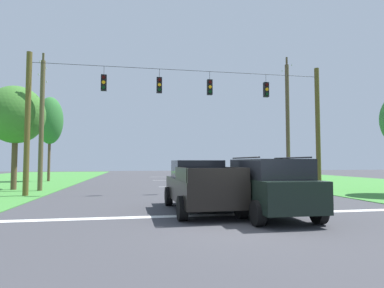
{
  "coord_description": "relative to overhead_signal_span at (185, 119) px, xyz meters",
  "views": [
    {
      "loc": [
        -3.03,
        -8.89,
        1.88
      ],
      "look_at": [
        0.95,
        13.35,
        3.17
      ],
      "focal_mm": 29.66,
      "sensor_mm": 36.0,
      "label": 1
    }
  ],
  "objects": [
    {
      "name": "ground_plane",
      "position": [
        0.08,
        -10.06,
        -4.51
      ],
      "size": [
        120.0,
        120.0,
        0.0
      ],
      "primitive_type": "plane",
      "color": "#3D3D42"
    },
    {
      "name": "shoulder_grass_right",
      "position": [
        16.02,
        4.94,
        -4.49
      ],
      "size": [
        16.0,
        80.0,
        0.03
      ],
      "primitive_type": "cube",
      "color": "#408637",
      "rests_on": "ground"
    },
    {
      "name": "stop_bar_stripe",
      "position": [
        0.08,
        -7.89,
        -4.5
      ],
      "size": [
        15.08,
        0.45,
        0.01
      ],
      "primitive_type": "cube",
      "color": "white",
      "rests_on": "ground"
    },
    {
      "name": "lane_dash_0",
      "position": [
        0.08,
        -1.89,
        -4.5
      ],
      "size": [
        2.5,
        0.15,
        0.01
      ],
      "primitive_type": "cube",
      "rotation": [
        0.0,
        0.0,
        1.57
      ],
      "color": "white",
      "rests_on": "ground"
    },
    {
      "name": "lane_dash_1",
      "position": [
        0.08,
        5.27,
        -4.5
      ],
      "size": [
        2.5,
        0.15,
        0.01
      ],
      "primitive_type": "cube",
      "rotation": [
        0.0,
        0.0,
        1.57
      ],
      "color": "white",
      "rests_on": "ground"
    },
    {
      "name": "lane_dash_2",
      "position": [
        0.08,
        13.78,
        -4.5
      ],
      "size": [
        2.5,
        0.15,
        0.01
      ],
      "primitive_type": "cube",
      "rotation": [
        0.0,
        0.0,
        1.57
      ],
      "color": "white",
      "rests_on": "ground"
    },
    {
      "name": "lane_dash_3",
      "position": [
        0.08,
        21.33,
        -4.5
      ],
      "size": [
        2.5,
        0.15,
        0.01
      ],
      "primitive_type": "cube",
      "rotation": [
        0.0,
        0.0,
        1.57
      ],
      "color": "white",
      "rests_on": "ground"
    },
    {
      "name": "overhead_signal_span",
      "position": [
        0.0,
        0.0,
        0.0
      ],
      "size": [
        18.07,
        0.31,
        8.11
      ],
      "color": "brown",
      "rests_on": "ground"
    },
    {
      "name": "pickup_truck",
      "position": [
        -0.48,
        -6.84,
        -3.54
      ],
      "size": [
        2.35,
        5.43,
        1.95
      ],
      "color": "black",
      "rests_on": "ground"
    },
    {
      "name": "suv_black",
      "position": [
        1.6,
        -8.45,
        -3.45
      ],
      "size": [
        2.26,
        4.83,
        2.05
      ],
      "color": "black",
      "rests_on": "ground"
    },
    {
      "name": "distant_car_crossing_white",
      "position": [
        7.35,
        4.94,
        -3.72
      ],
      "size": [
        4.43,
        2.29,
        1.52
      ],
      "color": "silver",
      "rests_on": "ground"
    },
    {
      "name": "utility_pole_mid_right",
      "position": [
        9.28,
        4.99,
        0.58
      ],
      "size": [
        0.32,
        1.75,
        10.55
      ],
      "color": "brown",
      "rests_on": "ground"
    },
    {
      "name": "utility_pole_near_left",
      "position": [
        -9.03,
        3.11,
        0.06
      ],
      "size": [
        0.29,
        1.97,
        9.11
      ],
      "color": "brown",
      "rests_on": "ground"
    },
    {
      "name": "tree_roadside_right",
      "position": [
        -11.0,
        4.27,
        0.58
      ],
      "size": [
        3.78,
        3.78,
        7.07
      ],
      "color": "brown",
      "rests_on": "ground"
    },
    {
      "name": "tree_roadside_far_right",
      "position": [
        -11.24,
        13.93,
        1.42
      ],
      "size": [
        2.46,
        2.46,
        8.28
      ],
      "color": "brown",
      "rests_on": "ground"
    }
  ]
}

